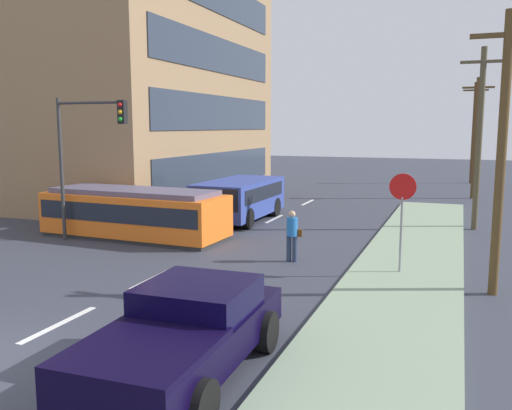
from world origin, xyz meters
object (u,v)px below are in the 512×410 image
(pickup_truck_parked, at_px, (186,332))
(streetcar_tram, at_px, (134,212))
(pedestrian_crossing, at_px, (292,233))
(utility_pole_far, at_px, (476,136))
(utility_pole_mid, at_px, (479,136))
(utility_pole_distant, at_px, (474,131))
(city_bus, at_px, (239,198))
(traffic_light_mast, at_px, (85,142))
(stop_sign, at_px, (402,202))
(utility_pole_near, at_px, (502,150))

(pickup_truck_parked, bearing_deg, streetcar_tram, 127.25)
(streetcar_tram, height_order, pedestrian_crossing, streetcar_tram)
(pickup_truck_parked, relative_size, utility_pole_far, 0.70)
(utility_pole_mid, height_order, utility_pole_distant, utility_pole_distant)
(city_bus, distance_m, utility_pole_far, 16.26)
(traffic_light_mast, distance_m, utility_pole_far, 23.26)
(pedestrian_crossing, height_order, utility_pole_mid, utility_pole_mid)
(city_bus, bearing_deg, pedestrian_crossing, -55.21)
(stop_sign, xyz_separation_m, utility_pole_distant, (2.31, 28.93, 1.82))
(utility_pole_near, height_order, utility_pole_mid, utility_pole_mid)
(pedestrian_crossing, relative_size, utility_pole_mid, 0.22)
(traffic_light_mast, distance_m, utility_pole_mid, 15.83)
(traffic_light_mast, bearing_deg, pickup_truck_parked, -44.60)
(stop_sign, relative_size, utility_pole_mid, 0.38)
(pickup_truck_parked, height_order, utility_pole_far, utility_pole_far)
(city_bus, xyz_separation_m, utility_pole_near, (10.48, -8.03, 2.69))
(city_bus, xyz_separation_m, utility_pole_far, (10.29, 12.29, 2.72))
(city_bus, xyz_separation_m, utility_pole_distant, (10.33, 21.81, 2.94))
(pedestrian_crossing, height_order, pickup_truck_parked, pedestrian_crossing)
(utility_pole_near, xyz_separation_m, utility_pole_distant, (-0.15, 29.84, 0.25))
(utility_pole_mid, bearing_deg, utility_pole_far, 89.53)
(pickup_truck_parked, distance_m, utility_pole_distant, 37.33)
(pickup_truck_parked, xyz_separation_m, utility_pole_distant, (5.12, 36.83, 3.21))
(pickup_truck_parked, height_order, utility_pole_near, utility_pole_near)
(streetcar_tram, relative_size, city_bus, 1.34)
(utility_pole_near, height_order, utility_pole_distant, utility_pole_distant)
(utility_pole_distant, bearing_deg, pedestrian_crossing, -101.49)
(utility_pole_far, bearing_deg, stop_sign, -96.67)
(stop_sign, bearing_deg, streetcar_tram, 168.65)
(pedestrian_crossing, xyz_separation_m, traffic_light_mast, (-8.06, 0.12, 2.84))
(pedestrian_crossing, xyz_separation_m, utility_pole_near, (5.92, -1.47, 2.82))
(utility_pole_mid, xyz_separation_m, utility_pole_far, (0.09, 10.81, -0.16))
(utility_pole_mid, bearing_deg, streetcar_tram, -152.62)
(utility_pole_far, relative_size, utility_pole_distant, 0.95)
(traffic_light_mast, xyz_separation_m, utility_pole_far, (13.79, 18.74, 0.02))
(traffic_light_mast, height_order, utility_pole_far, utility_pole_far)
(utility_pole_far, bearing_deg, traffic_light_mast, -126.35)
(stop_sign, relative_size, utility_pole_distant, 0.38)
(pedestrian_crossing, distance_m, utility_pole_distant, 29.12)
(pedestrian_crossing, height_order, utility_pole_near, utility_pole_near)
(utility_pole_mid, relative_size, utility_pole_far, 1.04)
(streetcar_tram, bearing_deg, stop_sign, -11.35)
(pedestrian_crossing, height_order, utility_pole_distant, utility_pole_distant)
(utility_pole_distant, bearing_deg, streetcar_tram, -115.36)
(streetcar_tram, xyz_separation_m, pickup_truck_parked, (7.60, -9.99, -0.20))
(pedestrian_crossing, bearing_deg, pickup_truck_parked, -85.65)
(pedestrian_crossing, relative_size, utility_pole_distant, 0.22)
(pedestrian_crossing, relative_size, utility_pole_far, 0.23)
(streetcar_tram, bearing_deg, city_bus, 64.60)
(pickup_truck_parked, height_order, utility_pole_mid, utility_pole_mid)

